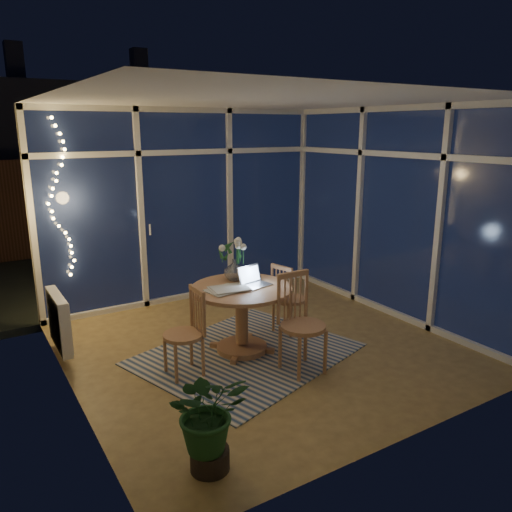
# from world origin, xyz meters

# --- Properties ---
(floor) EXTENTS (4.00, 4.00, 0.00)m
(floor) POSITION_xyz_m (0.00, 0.00, 0.00)
(floor) COLOR olive
(floor) RESTS_ON ground
(ceiling) EXTENTS (4.00, 4.00, 0.00)m
(ceiling) POSITION_xyz_m (0.00, 0.00, 2.60)
(ceiling) COLOR white
(ceiling) RESTS_ON wall_back
(wall_back) EXTENTS (4.00, 0.04, 2.60)m
(wall_back) POSITION_xyz_m (0.00, 2.00, 1.30)
(wall_back) COLOR beige
(wall_back) RESTS_ON floor
(wall_front) EXTENTS (4.00, 0.04, 2.60)m
(wall_front) POSITION_xyz_m (0.00, -2.00, 1.30)
(wall_front) COLOR beige
(wall_front) RESTS_ON floor
(wall_left) EXTENTS (0.04, 4.00, 2.60)m
(wall_left) POSITION_xyz_m (-2.00, 0.00, 1.30)
(wall_left) COLOR beige
(wall_left) RESTS_ON floor
(wall_right) EXTENTS (0.04, 4.00, 2.60)m
(wall_right) POSITION_xyz_m (2.00, 0.00, 1.30)
(wall_right) COLOR beige
(wall_right) RESTS_ON floor
(window_wall_back) EXTENTS (4.00, 0.10, 2.60)m
(window_wall_back) POSITION_xyz_m (0.00, 1.96, 1.30)
(window_wall_back) COLOR white
(window_wall_back) RESTS_ON floor
(window_wall_right) EXTENTS (0.10, 4.00, 2.60)m
(window_wall_right) POSITION_xyz_m (1.96, 0.00, 1.30)
(window_wall_right) COLOR white
(window_wall_right) RESTS_ON floor
(radiator) EXTENTS (0.10, 0.70, 0.58)m
(radiator) POSITION_xyz_m (-1.94, 0.90, 0.40)
(radiator) COLOR silver
(radiator) RESTS_ON wall_left
(fairy_lights) EXTENTS (0.24, 0.10, 1.85)m
(fairy_lights) POSITION_xyz_m (-1.65, 1.88, 1.52)
(fairy_lights) COLOR #F5C162
(fairy_lights) RESTS_ON window_wall_back
(garden_patio) EXTENTS (12.00, 6.00, 0.10)m
(garden_patio) POSITION_xyz_m (0.50, 5.00, -0.06)
(garden_patio) COLOR black
(garden_patio) RESTS_ON ground
(garden_fence) EXTENTS (11.00, 0.08, 1.80)m
(garden_fence) POSITION_xyz_m (0.00, 5.50, 0.90)
(garden_fence) COLOR #3B2415
(garden_fence) RESTS_ON ground
(neighbour_roof) EXTENTS (7.00, 3.00, 2.20)m
(neighbour_roof) POSITION_xyz_m (0.30, 8.50, 2.20)
(neighbour_roof) COLOR #303139
(neighbour_roof) RESTS_ON ground
(garden_shrubs) EXTENTS (0.90, 0.90, 0.90)m
(garden_shrubs) POSITION_xyz_m (-0.80, 3.40, 0.45)
(garden_shrubs) COLOR black
(garden_shrubs) RESTS_ON ground
(rug) EXTENTS (2.52, 2.24, 0.01)m
(rug) POSITION_xyz_m (-0.26, -0.08, 0.01)
(rug) COLOR beige
(rug) RESTS_ON floor
(dining_table) EXTENTS (1.33, 1.33, 0.73)m
(dining_table) POSITION_xyz_m (-0.26, 0.02, 0.36)
(dining_table) COLOR #AA6C4C
(dining_table) RESTS_ON floor
(chair_left) EXTENTS (0.41, 0.41, 0.88)m
(chair_left) POSITION_xyz_m (-1.00, -0.15, 0.44)
(chair_left) COLOR #AA6C4C
(chair_left) RESTS_ON floor
(chair_right) EXTENTS (0.48, 0.48, 0.85)m
(chair_right) POSITION_xyz_m (0.49, 0.19, 0.43)
(chair_right) COLOR #AA6C4C
(chair_right) RESTS_ON floor
(chair_front) EXTENTS (0.47, 0.47, 1.00)m
(chair_front) POSITION_xyz_m (0.02, -0.69, 0.50)
(chair_front) COLOR #AA6C4C
(chair_front) RESTS_ON floor
(laptop) EXTENTS (0.35, 0.32, 0.22)m
(laptop) POSITION_xyz_m (-0.10, -0.02, 0.83)
(laptop) COLOR silver
(laptop) RESTS_ON dining_table
(flower_vase) EXTENTS (0.25, 0.25, 0.21)m
(flower_vase) POSITION_xyz_m (-0.20, 0.28, 0.83)
(flower_vase) COLOR silver
(flower_vase) RESTS_ON dining_table
(bowl) EXTENTS (0.19, 0.19, 0.04)m
(bowl) POSITION_xyz_m (0.00, 0.26, 0.74)
(bowl) COLOR silver
(bowl) RESTS_ON dining_table
(newspapers) EXTENTS (0.38, 0.30, 0.02)m
(newspapers) POSITION_xyz_m (-0.44, 0.01, 0.74)
(newspapers) COLOR beige
(newspapers) RESTS_ON dining_table
(phone) EXTENTS (0.11, 0.06, 0.01)m
(phone) POSITION_xyz_m (-0.28, -0.02, 0.73)
(phone) COLOR black
(phone) RESTS_ON dining_table
(potted_plant) EXTENTS (0.65, 0.60, 0.76)m
(potted_plant) POSITION_xyz_m (-1.41, -1.52, 0.38)
(potted_plant) COLOR #18451C
(potted_plant) RESTS_ON floor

